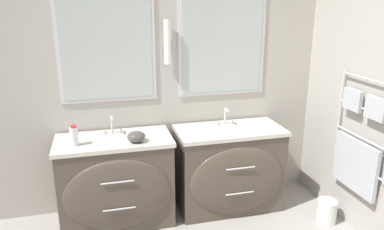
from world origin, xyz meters
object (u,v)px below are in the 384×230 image
object	(u,v)px
toiletry_bottle	(74,136)
amenity_bowl	(136,137)
vanity_right	(230,169)
waste_bin	(327,211)
vanity_left	(116,182)

from	to	relation	value
toiletry_bottle	amenity_bowl	xyz separation A→B (m)	(0.51, -0.04, -0.04)
vanity_right	waste_bin	distance (m)	0.97
toiletry_bottle	waste_bin	distance (m)	2.36
vanity_left	amenity_bowl	size ratio (longest dim) A/B	6.58
amenity_bowl	toiletry_bottle	bearing A→B (deg)	175.43
amenity_bowl	waste_bin	world-z (taller)	amenity_bowl
vanity_right	toiletry_bottle	distance (m)	1.48
toiletry_bottle	amenity_bowl	world-z (taller)	toiletry_bottle
vanity_left	toiletry_bottle	distance (m)	0.58
toiletry_bottle	waste_bin	xyz separation A→B (m)	(2.19, -0.43, -0.78)
vanity_left	waste_bin	bearing A→B (deg)	-14.36
vanity_right	toiletry_bottle	size ratio (longest dim) A/B	5.61
vanity_left	vanity_right	bearing A→B (deg)	0.00
vanity_left	amenity_bowl	world-z (taller)	amenity_bowl
vanity_left	amenity_bowl	distance (m)	0.49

